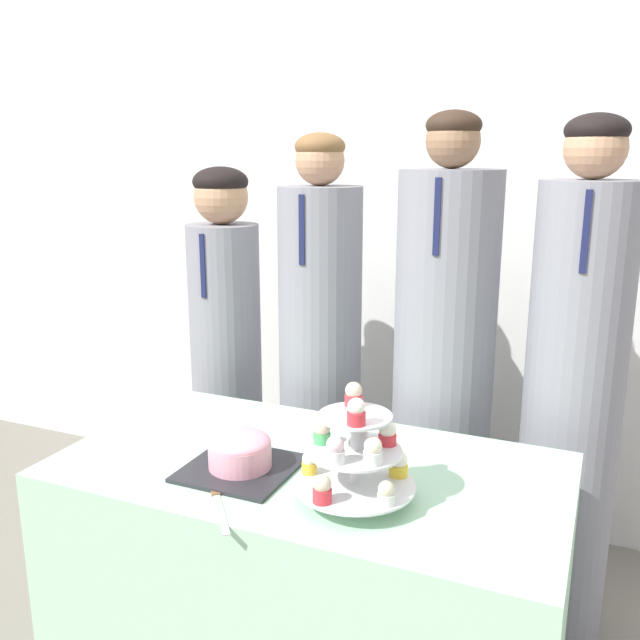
{
  "coord_description": "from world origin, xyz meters",
  "views": [
    {
      "loc": [
        0.66,
        -1.11,
        1.48
      ],
      "look_at": [
        0.02,
        0.38,
        1.08
      ],
      "focal_mm": 38.0,
      "sensor_mm": 36.0,
      "label": 1
    }
  ],
  "objects": [
    {
      "name": "round_cake",
      "position": [
        -0.14,
        0.24,
        0.76
      ],
      "size": [
        0.26,
        0.26,
        0.1
      ],
      "color": "#232328",
      "rests_on": "table"
    },
    {
      "name": "student_2",
      "position": [
        0.2,
        0.95,
        0.76
      ],
      "size": [
        0.32,
        0.32,
        1.61
      ],
      "color": "gray",
      "rests_on": "ground_plane"
    },
    {
      "name": "table",
      "position": [
        0.0,
        0.35,
        0.36
      ],
      "size": [
        1.29,
        0.69,
        0.71
      ],
      "color": "#A8DBB2",
      "rests_on": "ground_plane"
    },
    {
      "name": "student_0",
      "position": [
        -0.61,
        0.95,
        0.71
      ],
      "size": [
        0.26,
        0.27,
        1.44
      ],
      "color": "gray",
      "rests_on": "ground_plane"
    },
    {
      "name": "cake_knife",
      "position": [
        -0.12,
        0.1,
        0.71
      ],
      "size": [
        0.17,
        0.2,
        0.01
      ],
      "rotation": [
        0.0,
        0.0,
        -0.89
      ],
      "color": "silver",
      "rests_on": "table"
    },
    {
      "name": "wall_back",
      "position": [
        0.0,
        1.54,
        1.35
      ],
      "size": [
        9.0,
        0.06,
        2.7
      ],
      "color": "silver",
      "rests_on": "ground_plane"
    },
    {
      "name": "student_1",
      "position": [
        -0.23,
        0.95,
        0.74
      ],
      "size": [
        0.28,
        0.29,
        1.55
      ],
      "color": "gray",
      "rests_on": "ground_plane"
    },
    {
      "name": "student_3",
      "position": [
        0.59,
        0.95,
        0.76
      ],
      "size": [
        0.29,
        0.29,
        1.59
      ],
      "color": "gray",
      "rests_on": "ground_plane"
    },
    {
      "name": "cupcake_stand",
      "position": [
        0.17,
        0.21,
        0.83
      ],
      "size": [
        0.28,
        0.28,
        0.27
      ],
      "color": "silver",
      "rests_on": "table"
    }
  ]
}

